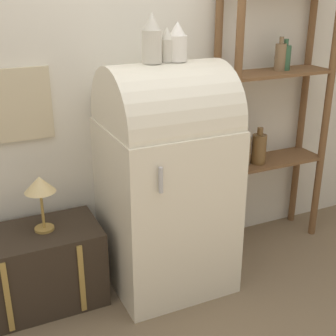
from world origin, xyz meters
TOP-DOWN VIEW (x-y plane):
  - ground_plane at (0.00, 0.00)m, footprint 12.00×12.00m
  - wall_back at (-0.01, 0.57)m, footprint 7.00×0.09m
  - refrigerator at (-0.00, 0.21)m, footprint 0.70×0.71m
  - suitcase_trunk at (-0.78, 0.30)m, footprint 0.73×0.43m
  - shelf_unit at (0.86, 0.38)m, footprint 0.80×0.29m
  - vase_left at (-0.08, 0.21)m, footprint 0.11×0.11m
  - vase_center at (0.01, 0.22)m, footprint 0.07×0.07m
  - vase_right at (0.07, 0.21)m, footprint 0.11×0.11m
  - desk_lamp at (-0.72, 0.30)m, footprint 0.17×0.17m

SIDE VIEW (x-z plane):
  - ground_plane at x=0.00m, z-range 0.00..0.00m
  - suitcase_trunk at x=-0.78m, z-range 0.00..0.47m
  - refrigerator at x=0.00m, z-range 0.02..1.41m
  - desk_lamp at x=-0.72m, z-range 0.57..0.90m
  - shelf_unit at x=0.86m, z-range 0.09..1.95m
  - wall_back at x=-0.01m, z-range 0.00..2.70m
  - vase_center at x=0.01m, z-range 1.38..1.56m
  - vase_right at x=0.07m, z-range 1.38..1.59m
  - vase_left at x=-0.08m, z-range 1.37..1.64m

